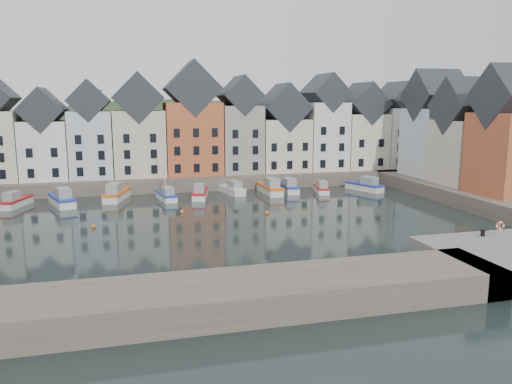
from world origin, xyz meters
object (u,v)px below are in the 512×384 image
object	(u,v)px
boat_d	(167,195)
mooring_bollard	(483,233)
boat_a	(15,201)
life_ring_post	(500,226)

from	to	relation	value
boat_d	mooring_bollard	distance (m)	41.17
mooring_bollard	boat_d	bearing A→B (deg)	126.32
boat_a	boat_d	world-z (taller)	boat_d
boat_a	life_ring_post	xyz separation A→B (m)	(45.13, -34.03, 2.17)
mooring_bollard	life_ring_post	world-z (taller)	life_ring_post
boat_d	life_ring_post	distance (m)	42.28
boat_a	boat_d	bearing A→B (deg)	15.11
boat_a	mooring_bollard	size ratio (longest dim) A/B	11.25
boat_a	boat_d	size ratio (longest dim) A/B	0.59
boat_a	mooring_bollard	xyz separation A→B (m)	(43.73, -33.72, 1.62)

